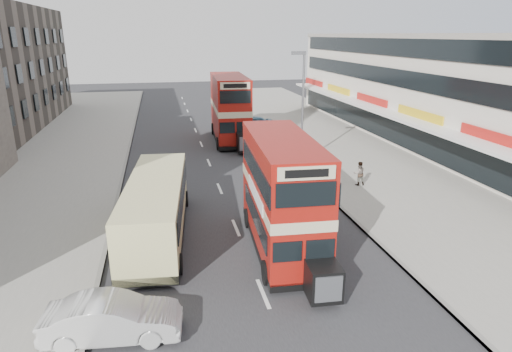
{
  "coord_description": "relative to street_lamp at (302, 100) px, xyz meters",
  "views": [
    {
      "loc": [
        -3.29,
        -11.92,
        9.23
      ],
      "look_at": [
        0.78,
        6.86,
        3.03
      ],
      "focal_mm": 30.95,
      "sensor_mm": 36.0,
      "label": 1
    }
  ],
  "objects": [
    {
      "name": "kerb_right",
      "position": [
        -0.42,
        2.0,
        -4.71
      ],
      "size": [
        0.2,
        90.0,
        0.16
      ],
      "primitive_type": "cube",
      "color": "gray",
      "rests_on": "ground"
    },
    {
      "name": "kerb_left",
      "position": [
        -12.62,
        2.0,
        -4.71
      ],
      "size": [
        0.2,
        90.0,
        0.16
      ],
      "primitive_type": "cube",
      "color": "gray",
      "rests_on": "ground"
    },
    {
      "name": "cyclist",
      "position": [
        -2.75,
        3.61,
        -3.95
      ],
      "size": [
        0.74,
        1.59,
        2.28
      ],
      "rotation": [
        0.0,
        0.0,
        -0.08
      ],
      "color": "gray",
      "rests_on": "ground"
    },
    {
      "name": "car_left_front",
      "position": [
        -11.72,
        -17.42,
        -4.08
      ],
      "size": [
        4.41,
        1.93,
        1.41
      ],
      "primitive_type": "imported",
      "rotation": [
        0.0,
        0.0,
        1.47
      ],
      "color": "silver",
      "rests_on": "ground"
    },
    {
      "name": "commercial_row",
      "position": [
        13.42,
        4.0,
        -0.09
      ],
      "size": [
        9.9,
        46.2,
        9.3
      ],
      "color": "beige",
      "rests_on": "ground"
    },
    {
      "name": "bus_second",
      "position": [
        -3.78,
        8.79,
        -1.84
      ],
      "size": [
        3.24,
        10.27,
        5.59
      ],
      "rotation": [
        0.0,
        0.0,
        3.09
      ],
      "color": "black",
      "rests_on": "ground"
    },
    {
      "name": "car_right_a",
      "position": [
        -1.44,
        -0.41,
        -4.12
      ],
      "size": [
        4.6,
        1.89,
        1.33
      ],
      "primitive_type": "imported",
      "rotation": [
        0.0,
        0.0,
        -1.58
      ],
      "color": "maroon",
      "rests_on": "ground"
    },
    {
      "name": "car_right_c",
      "position": [
        -1.12,
        12.56,
        -4.05
      ],
      "size": [
        4.5,
        2.21,
        1.48
      ],
      "primitive_type": "imported",
      "rotation": [
        0.0,
        0.0,
        -1.46
      ],
      "color": "#5790AE",
      "rests_on": "ground"
    },
    {
      "name": "street_lamp",
      "position": [
        0.0,
        0.0,
        0.0
      ],
      "size": [
        1.0,
        0.2,
        8.12
      ],
      "color": "slate",
      "rests_on": "ground"
    },
    {
      "name": "bus_main",
      "position": [
        -4.88,
        -12.59,
        -2.19
      ],
      "size": [
        2.95,
        9.08,
        4.93
      ],
      "rotation": [
        0.0,
        0.0,
        3.08
      ],
      "color": "black",
      "rests_on": "ground"
    },
    {
      "name": "car_right_b",
      "position": [
        -1.3,
        4.11,
        -4.25
      ],
      "size": [
        4.04,
        2.19,
        1.07
      ],
      "primitive_type": "imported",
      "rotation": [
        0.0,
        0.0,
        -1.68
      ],
      "color": "orange",
      "rests_on": "ground"
    },
    {
      "name": "coach",
      "position": [
        -10.31,
        -10.1,
        -3.26
      ],
      "size": [
        3.39,
        9.94,
        2.58
      ],
      "rotation": [
        0.0,
        0.0,
        -0.1
      ],
      "color": "black",
      "rests_on": "ground"
    },
    {
      "name": "pedestrian_near",
      "position": [
        2.09,
        -5.55,
        -3.86
      ],
      "size": [
        0.58,
        0.4,
        1.54
      ],
      "primitive_type": "imported",
      "rotation": [
        0.0,
        0.0,
        3.12
      ],
      "color": "gray",
      "rests_on": "pavement_right"
    },
    {
      "name": "pavement_left",
      "position": [
        -18.52,
        2.0,
        -4.71
      ],
      "size": [
        12.0,
        90.0,
        0.15
      ],
      "primitive_type": "cube",
      "color": "gray",
      "rests_on": "ground"
    },
    {
      "name": "ground",
      "position": [
        -6.52,
        -18.0,
        -4.78
      ],
      "size": [
        160.0,
        160.0,
        0.0
      ],
      "primitive_type": "plane",
      "color": "#28282B",
      "rests_on": "ground"
    },
    {
      "name": "pavement_right",
      "position": [
        5.48,
        2.0,
        -4.71
      ],
      "size": [
        12.0,
        90.0,
        0.15
      ],
      "primitive_type": "cube",
      "color": "gray",
      "rests_on": "ground"
    },
    {
      "name": "road_surface",
      "position": [
        -6.52,
        2.0,
        -4.78
      ],
      "size": [
        12.0,
        90.0,
        0.01
      ],
      "primitive_type": "cube",
      "color": "#28282B",
      "rests_on": "ground"
    }
  ]
}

